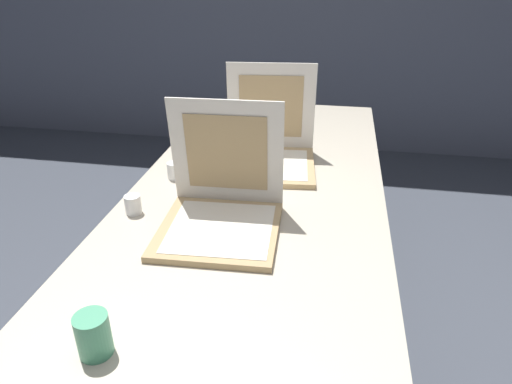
{
  "coord_description": "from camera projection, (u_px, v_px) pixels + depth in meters",
  "views": [
    {
      "loc": [
        0.27,
        -0.97,
        1.56
      ],
      "look_at": [
        0.02,
        0.45,
        0.81
      ],
      "focal_mm": 32.39,
      "sensor_mm": 36.0,
      "label": 1
    }
  ],
  "objects": [
    {
      "name": "pizza_box_middle",
      "position": [
        269.0,
        152.0,
        1.96
      ],
      "size": [
        0.42,
        0.42,
        0.4
      ],
      "rotation": [
        0.0,
        0.0,
        0.1
      ],
      "color": "tan",
      "rests_on": "table"
    },
    {
      "name": "cup_white_near_left",
      "position": [
        133.0,
        204.0,
        1.6
      ],
      "size": [
        0.06,
        0.06,
        0.07
      ],
      "primitive_type": "cylinder",
      "color": "white",
      "rests_on": "table"
    },
    {
      "name": "cup_white_mid",
      "position": [
        174.0,
        171.0,
        1.85
      ],
      "size": [
        0.06,
        0.06,
        0.07
      ],
      "primitive_type": "cylinder",
      "color": "white",
      "rests_on": "table"
    },
    {
      "name": "pizza_box_front",
      "position": [
        221.0,
        212.0,
        1.5
      ],
      "size": [
        0.4,
        0.4,
        0.4
      ],
      "rotation": [
        0.0,
        0.0,
        0.04
      ],
      "color": "tan",
      "rests_on": "table"
    },
    {
      "name": "cup_printed_front",
      "position": [
        93.0,
        335.0,
        1.03
      ],
      "size": [
        0.08,
        0.08,
        0.1
      ],
      "primitive_type": "cylinder",
      "color": "#4C9E75",
      "rests_on": "table"
    },
    {
      "name": "table",
      "position": [
        259.0,
        196.0,
        1.82
      ],
      "size": [
        0.96,
        2.26,
        0.75
      ],
      "color": "#BCB29E",
      "rests_on": "ground"
    },
    {
      "name": "cup_white_far",
      "position": [
        216.0,
        142.0,
        2.13
      ],
      "size": [
        0.06,
        0.06,
        0.07
      ],
      "primitive_type": "cylinder",
      "color": "white",
      "rests_on": "table"
    }
  ]
}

